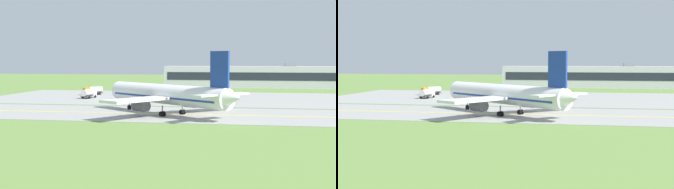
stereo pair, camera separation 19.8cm
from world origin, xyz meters
TOP-DOWN VIEW (x-y plane):
  - ground_plane at (0.00, 0.00)m, footprint 500.00×500.00m
  - taxiway_strip at (0.00, 0.00)m, footprint 240.00×28.00m
  - apron_pad at (10.00, 42.00)m, footprint 140.00×52.00m
  - taxiway_centreline at (0.00, 0.00)m, footprint 220.00×0.60m
  - airplane_lead at (-0.65, -1.39)m, footprint 32.81×29.56m
  - service_truck_baggage at (-33.52, 47.79)m, footprint 5.70×5.68m
  - service_truck_catering at (-17.12, 34.70)m, footprint 6.10×5.84m
  - service_truck_pushback at (-30.42, 35.35)m, footprint 2.98×6.22m
  - terminal_building at (15.36, 97.45)m, footprint 69.87×9.91m

SIDE VIEW (x-z plane):
  - ground_plane at x=0.00m, z-range 0.00..0.00m
  - taxiway_strip at x=0.00m, z-range 0.00..0.10m
  - apron_pad at x=10.00m, z-range 0.00..0.10m
  - taxiway_centreline at x=0.00m, z-range 0.10..0.11m
  - service_truck_catering at x=-17.12m, z-range -0.11..2.48m
  - service_truck_baggage at x=-33.52m, z-range 0.21..2.86m
  - service_truck_pushback at x=-30.42m, z-range 0.21..2.86m
  - airplane_lead at x=-0.65m, z-range -2.22..10.48m
  - terminal_building at x=15.36m, z-range -0.58..9.04m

